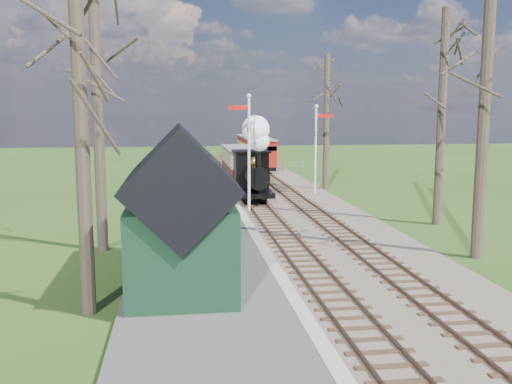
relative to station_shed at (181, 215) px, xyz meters
The scene contains 19 objects.
ground 6.29m from the station_shed, 42.94° to the right, with size 140.00×140.00×0.00m, color #284A17.
distant_hills 63.40m from the station_shed, 84.61° to the left, with size 114.40×48.00×22.02m.
ballast_bed 18.98m from the station_shed, 72.73° to the left, with size 8.00×60.00×0.10m, color brown.
track_near 18.63m from the station_shed, 76.57° to the left, with size 1.60×60.00×0.15m.
track_far 19.40m from the station_shed, 69.04° to the left, with size 1.60×60.00×0.15m.
platform 10.26m from the station_shed, 85.44° to the left, with size 5.00×44.00×0.20m, color #474442.
coping_strip 10.69m from the station_shed, 72.79° to the left, with size 0.40×44.00×0.21m, color #B2AD9E.
station_shed is the anchor object (origin of this frame).
semaphore_near 12.58m from the station_shed, 73.62° to the left, with size 1.22×0.24×6.22m.
semaphore_far 20.01m from the station_shed, 64.28° to the left, with size 1.22×0.24×5.72m.
bare_trees 8.81m from the station_shed, 47.30° to the left, with size 15.51×22.39×12.00m.
fence_line 32.38m from the station_shed, 81.83° to the left, with size 12.60×0.08×1.00m.
locomotive 15.97m from the station_shed, 74.43° to the left, with size 1.96×4.57×4.90m.
coach 21.89m from the station_shed, 78.67° to the left, with size 2.29×7.84×2.41m.
red_carriage_a 31.89m from the station_shed, 77.51° to the left, with size 2.24×5.55×2.36m.
red_carriage_b 37.28m from the station_shed, 79.34° to the left, with size 2.24×5.55×2.36m.
sign_board 3.80m from the station_shed, 61.60° to the left, with size 0.14×0.77×1.13m.
bench 2.22m from the station_shed, 41.72° to the right, with size 0.41×1.26×0.71m.
person 2.01m from the station_shed, 41.42° to the left, with size 0.48×0.31×1.31m, color black.
Camera 1 is at (-4.36, -13.18, 5.47)m, focal length 40.00 mm.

